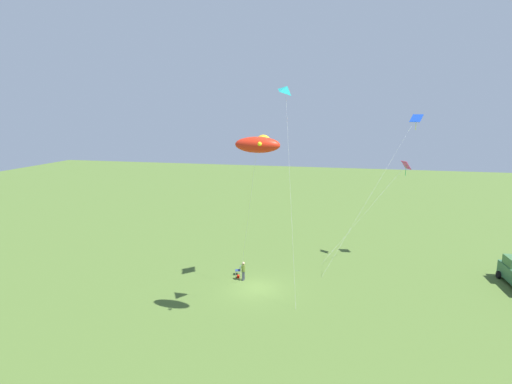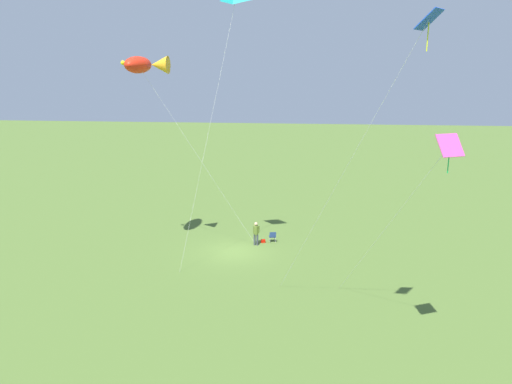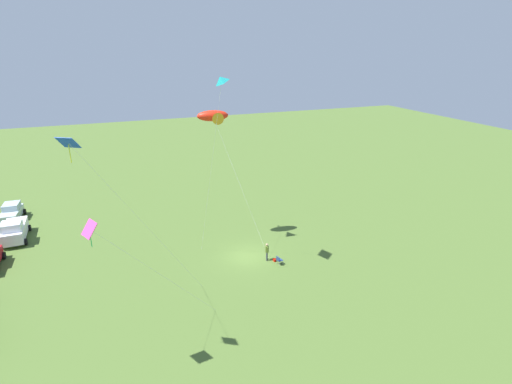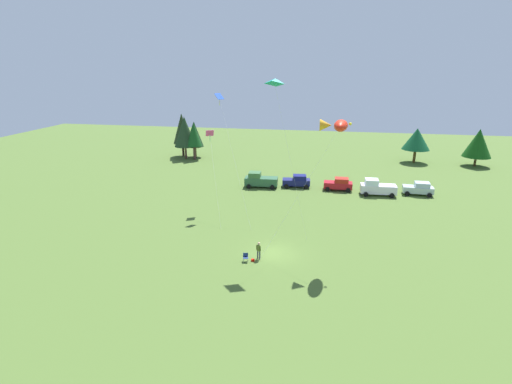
# 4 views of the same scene
# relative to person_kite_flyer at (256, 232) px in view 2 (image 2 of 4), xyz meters

# --- Properties ---
(ground_plane) EXTENTS (160.00, 160.00, 0.00)m
(ground_plane) POSITION_rel_person_kite_flyer_xyz_m (1.35, 1.48, -1.02)
(ground_plane) COLOR #4B662A
(person_kite_flyer) EXTENTS (0.53, 0.42, 1.74)m
(person_kite_flyer) POSITION_rel_person_kite_flyer_xyz_m (0.00, 0.00, 0.00)
(person_kite_flyer) COLOR #373D47
(person_kite_flyer) RESTS_ON ground
(folding_chair) EXTENTS (0.58, 0.58, 0.82)m
(folding_chair) POSITION_rel_person_kite_flyer_xyz_m (-1.15, -0.74, -0.53)
(folding_chair) COLOR navy
(folding_chair) RESTS_ON ground
(backpack_on_grass) EXTENTS (0.36, 0.28, 0.22)m
(backpack_on_grass) POSITION_rel_person_kite_flyer_xyz_m (-0.46, -0.61, -0.91)
(backpack_on_grass) COLOR red
(backpack_on_grass) RESTS_ON ground
(kite_large_fish) EXTENTS (8.01, 4.76, 13.29)m
(kite_large_fish) POSITION_rel_person_kite_flyer_xyz_m (6.77, 2.88, 11.71)
(kite_large_fish) COLOR red
(kite_large_fish) RESTS_ON ground
(kite_diamond_blue) EXTENTS (6.18, 8.63, 14.66)m
(kite_diamond_blue) POSITION_rel_person_kite_flyer_xyz_m (-7.50, 14.50, 12.73)
(kite_diamond_blue) COLOR blue
(kite_diamond_blue) RESTS_ON ground
(kite_diamond_rainbow) EXTENTS (3.94, 8.26, 10.13)m
(kite_diamond_rainbow) POSITION_rel_person_kite_flyer_xyz_m (-8.88, 14.15, 8.40)
(kite_diamond_rainbow) COLOR #D74194
(kite_diamond_rainbow) RESTS_ON ground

